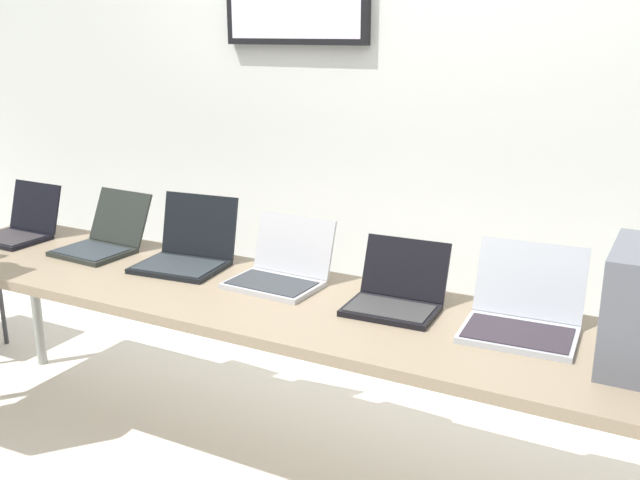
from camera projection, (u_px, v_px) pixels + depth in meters
name	position (u px, v px, depth m)	size (l,w,h in m)	color
ground	(270.00, 473.00, 2.90)	(8.00, 8.00, 0.04)	silver
back_wall	(385.00, 93.00, 3.46)	(8.00, 0.11, 2.79)	silver
workbench	(266.00, 306.00, 2.70)	(3.33, 0.70, 0.75)	gray
laptop_station_0	(20.00, 226.00, 3.40)	(0.31, 0.32, 0.25)	black
laptop_station_1	(103.00, 238.00, 3.20)	(0.33, 0.37, 0.25)	#232724
laptop_station_2	(187.00, 251.00, 3.00)	(0.38, 0.37, 0.28)	black
laptop_station_3	(281.00, 269.00, 2.79)	(0.36, 0.33, 0.24)	#B0AFB5
laptop_station_4	(396.00, 294.00, 2.54)	(0.33, 0.32, 0.22)	black
laptop_station_5	(523.00, 313.00, 2.35)	(0.38, 0.37, 0.26)	#ABAFB8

